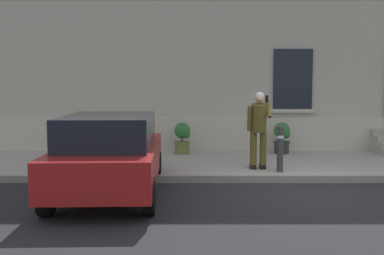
# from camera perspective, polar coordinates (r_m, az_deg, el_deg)

# --- Properties ---
(ground_plane) EXTENTS (80.00, 80.00, 0.00)m
(ground_plane) POSITION_cam_1_polar(r_m,az_deg,el_deg) (9.13, 14.23, -7.84)
(ground_plane) COLOR #232326
(sidewalk) EXTENTS (24.00, 3.60, 0.15)m
(sidewalk) POSITION_cam_1_polar(r_m,az_deg,el_deg) (11.80, 10.92, -4.42)
(sidewalk) COLOR #99968E
(sidewalk) RESTS_ON ground
(curb_edge) EXTENTS (24.00, 0.12, 0.15)m
(curb_edge) POSITION_cam_1_polar(r_m,az_deg,el_deg) (10.01, 12.92, -6.21)
(curb_edge) COLOR gray
(curb_edge) RESTS_ON ground
(building_facade) EXTENTS (24.00, 1.52, 7.50)m
(building_facade) POSITION_cam_1_polar(r_m,az_deg,el_deg) (14.18, 9.30, 12.05)
(building_facade) COLOR #B2AD9E
(building_facade) RESTS_ON ground
(hatchback_car_red) EXTENTS (1.90, 4.12, 1.50)m
(hatchback_car_red) POSITION_cam_1_polar(r_m,az_deg,el_deg) (8.71, -10.00, -3.10)
(hatchback_car_red) COLOR maroon
(hatchback_car_red) RESTS_ON ground
(bollard_near_person) EXTENTS (0.15, 0.15, 1.04)m
(bollard_near_person) POSITION_cam_1_polar(r_m,az_deg,el_deg) (10.24, 10.89, -2.29)
(bollard_near_person) COLOR #333338
(bollard_near_person) RESTS_ON sidewalk
(bollard_far_left) EXTENTS (0.15, 0.15, 1.04)m
(bollard_far_left) POSITION_cam_1_polar(r_m,az_deg,el_deg) (10.13, -6.73, -2.31)
(bollard_far_left) COLOR #333338
(bollard_far_left) RESTS_ON sidewalk
(person_on_phone) EXTENTS (0.51, 0.51, 1.74)m
(person_on_phone) POSITION_cam_1_polar(r_m,az_deg,el_deg) (10.41, 8.32, 0.29)
(person_on_phone) COLOR #514C1E
(person_on_phone) RESTS_ON sidewalk
(planter_cream) EXTENTS (0.44, 0.44, 0.86)m
(planter_cream) POSITION_cam_1_polar(r_m,az_deg,el_deg) (12.86, -13.41, -1.28)
(planter_cream) COLOR beige
(planter_cream) RESTS_ON sidewalk
(planter_olive) EXTENTS (0.44, 0.44, 0.86)m
(planter_olive) POSITION_cam_1_polar(r_m,az_deg,el_deg) (12.71, -1.08, -1.21)
(planter_olive) COLOR #606B38
(planter_olive) RESTS_ON sidewalk
(planter_charcoal) EXTENTS (0.44, 0.44, 0.86)m
(planter_charcoal) POSITION_cam_1_polar(r_m,az_deg,el_deg) (12.97, 11.12, -1.17)
(planter_charcoal) COLOR #2D2D30
(planter_charcoal) RESTS_ON sidewalk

